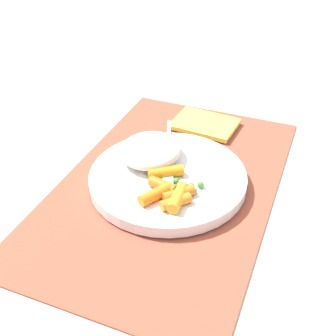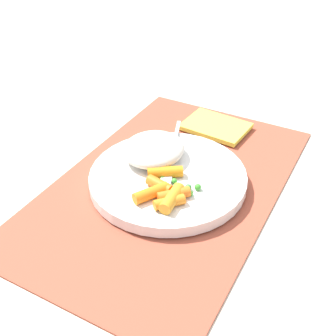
{
  "view_description": "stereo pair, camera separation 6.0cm",
  "coord_description": "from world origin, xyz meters",
  "px_view_note": "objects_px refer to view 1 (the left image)",
  "views": [
    {
      "loc": [
        0.48,
        0.19,
        0.41
      ],
      "look_at": [
        0.0,
        0.0,
        0.03
      ],
      "focal_mm": 46.46,
      "sensor_mm": 36.0,
      "label": 1
    },
    {
      "loc": [
        0.45,
        0.24,
        0.41
      ],
      "look_at": [
        0.0,
        0.0,
        0.03
      ],
      "focal_mm": 46.46,
      "sensor_mm": 36.0,
      "label": 2
    }
  ],
  "objects_px": {
    "plate": "(168,178)",
    "carrot_portion": "(169,190)",
    "fork": "(168,159)",
    "napkin": "(204,124)",
    "rice_mound": "(150,150)"
  },
  "relations": [
    {
      "from": "rice_mound",
      "to": "carrot_portion",
      "type": "distance_m",
      "value": 0.09
    },
    {
      "from": "carrot_portion",
      "to": "plate",
      "type": "bearing_deg",
      "value": -156.94
    },
    {
      "from": "fork",
      "to": "napkin",
      "type": "height_order",
      "value": "fork"
    },
    {
      "from": "plate",
      "to": "carrot_portion",
      "type": "bearing_deg",
      "value": 23.06
    },
    {
      "from": "carrot_portion",
      "to": "fork",
      "type": "xyz_separation_m",
      "value": [
        -0.08,
        -0.03,
        -0.01
      ]
    },
    {
      "from": "plate",
      "to": "napkin",
      "type": "distance_m",
      "value": 0.18
    },
    {
      "from": "plate",
      "to": "fork",
      "type": "relative_size",
      "value": 1.3
    },
    {
      "from": "plate",
      "to": "rice_mound",
      "type": "height_order",
      "value": "rice_mound"
    },
    {
      "from": "napkin",
      "to": "carrot_portion",
      "type": "bearing_deg",
      "value": 5.31
    },
    {
      "from": "rice_mound",
      "to": "plate",
      "type": "bearing_deg",
      "value": 56.9
    },
    {
      "from": "napkin",
      "to": "plate",
      "type": "bearing_deg",
      "value": 0.56
    },
    {
      "from": "rice_mound",
      "to": "fork",
      "type": "height_order",
      "value": "rice_mound"
    },
    {
      "from": "napkin",
      "to": "fork",
      "type": "bearing_deg",
      "value": -3.63
    },
    {
      "from": "plate",
      "to": "carrot_portion",
      "type": "xyz_separation_m",
      "value": [
        0.05,
        0.02,
        0.02
      ]
    },
    {
      "from": "rice_mound",
      "to": "napkin",
      "type": "distance_m",
      "value": 0.16
    }
  ]
}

